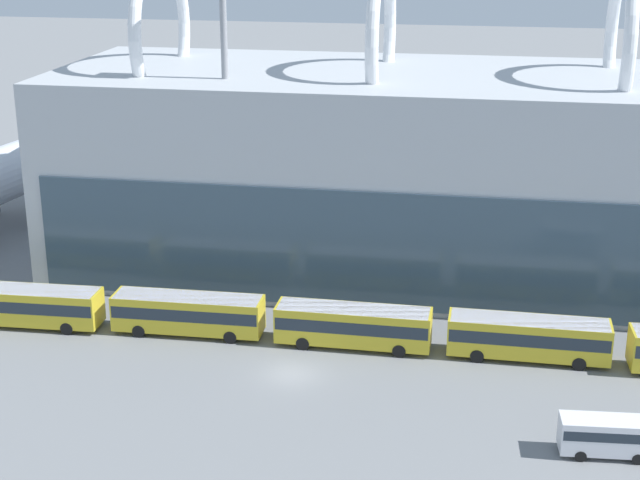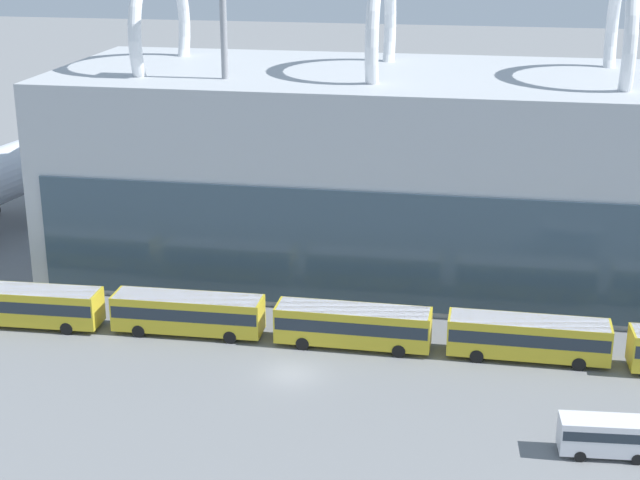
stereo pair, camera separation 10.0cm
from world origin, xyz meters
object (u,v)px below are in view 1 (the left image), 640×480
shuttle_bus_2 (188,312)px  shuttle_bus_1 (28,304)px  shuttle_bus_4 (528,336)px  floodlight_mast (225,64)px  airliner_at_gate_far (510,159)px  service_van_foreground (608,434)px  airliner_at_gate_near (25,166)px  shuttle_bus_3 (353,324)px

shuttle_bus_2 → shuttle_bus_1: bearing=-178.0°
shuttle_bus_4 → floodlight_mast: bearing=155.3°
shuttle_bus_2 → floodlight_mast: bearing=87.9°
floodlight_mast → airliner_at_gate_far: bearing=50.2°
airliner_at_gate_far → floodlight_mast: 40.58m
airliner_at_gate_far → shuttle_bus_4: airliner_at_gate_far is taller
service_van_foreground → floodlight_mast: bearing=-43.8°
airliner_at_gate_near → shuttle_bus_3: 47.22m
shuttle_bus_3 → shuttle_bus_1: bearing=-178.3°
shuttle_bus_3 → shuttle_bus_4: bearing=0.8°
shuttle_bus_1 → shuttle_bus_4: size_ratio=1.01×
shuttle_bus_2 → floodlight_mast: (0.19, 12.00, 17.30)m
airliner_at_gate_near → shuttle_bus_3: airliner_at_gate_near is taller
airliner_at_gate_far → service_van_foreground: bearing=-173.4°
shuttle_bus_3 → floodlight_mast: 24.65m
shuttle_bus_4 → floodlight_mast: (-25.66, 11.99, 17.30)m
airliner_at_gate_near → floodlight_mast: bearing=-108.7°
shuttle_bus_1 → service_van_foreground: shuttle_bus_1 is taller
floodlight_mast → shuttle_bus_3: bearing=-43.5°
airliner_at_gate_far → floodlight_mast: size_ratio=1.22×
shuttle_bus_1 → shuttle_bus_2: 12.94m
airliner_at_gate_near → floodlight_mast: (26.17, -14.40, 13.58)m
airliner_at_gate_near → shuttle_bus_1: bearing=-144.1°
airliner_at_gate_near → shuttle_bus_2: 37.23m
shuttle_bus_1 → floodlight_mast: (13.11, 12.73, 17.30)m
airliner_at_gate_near → service_van_foreground: (56.27, -39.17, -4.14)m
floodlight_mast → shuttle_bus_2: bearing=-90.9°
shuttle_bus_3 → airliner_at_gate_near: bearing=146.1°
service_van_foreground → shuttle_bus_3: bearing=-40.5°
shuttle_bus_3 → service_van_foreground: bearing=-35.8°
shuttle_bus_1 → shuttle_bus_3: bearing=-0.6°
floodlight_mast → shuttle_bus_1: bearing=-135.8°
airliner_at_gate_far → shuttle_bus_1: 56.30m
service_van_foreground → floodlight_mast: size_ratio=0.21×
airliner_at_gate_near → shuttle_bus_2: size_ratio=3.68×
shuttle_bus_1 → floodlight_mast: 25.17m
service_van_foreground → airliner_at_gate_far: bearing=-88.3°
shuttle_bus_4 → service_van_foreground: bearing=-70.5°
airliner_at_gate_near → floodlight_mast: 32.82m
airliner_at_gate_far → shuttle_bus_4: size_ratio=2.97×
shuttle_bus_3 → service_van_foreground: shuttle_bus_3 is taller
shuttle_bus_3 → shuttle_bus_4: size_ratio=1.00×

